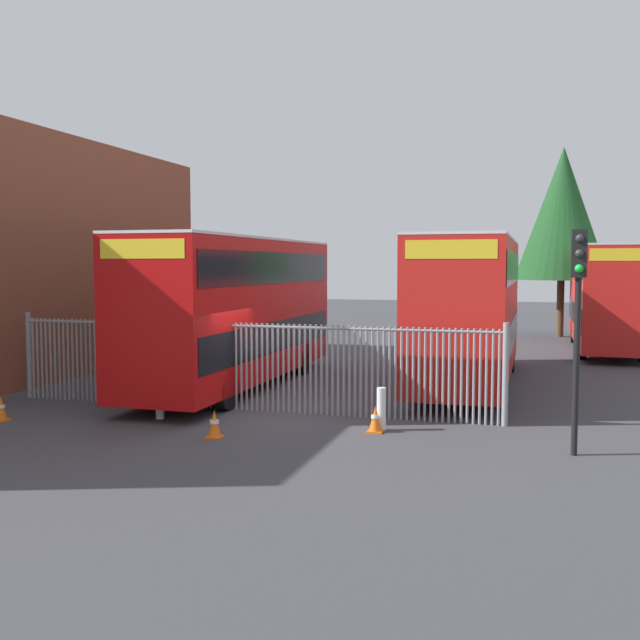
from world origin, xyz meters
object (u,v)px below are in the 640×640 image
Objects in this scene: traffic_light_kerbside at (578,300)px; double_decker_bus_near_gate at (237,306)px; traffic_cone_by_gate at (1,409)px; double_decker_bus_behind_fence_left at (470,305)px; bollard_center_front at (381,409)px; traffic_cone_mid_forecourt at (214,424)px; bollard_near_left at (160,399)px; double_decker_bus_behind_fence_right at (606,294)px; traffic_cone_near_kerb at (375,419)px.

double_decker_bus_near_gate is at bearing 149.41° from traffic_light_kerbside.
double_decker_bus_behind_fence_left is at bearing 40.49° from traffic_cone_by_gate.
double_decker_bus_near_gate reaches higher than bollard_center_front.
bollard_center_front is 3.65m from traffic_cone_mid_forecourt.
double_decker_bus_behind_fence_left is 13.32m from traffic_cone_by_gate.
bollard_near_left is 1.00× the size of bollard_center_front.
traffic_cone_mid_forecourt is (5.49, -0.12, 0.00)m from traffic_cone_by_gate.
bollard_near_left is at bearing 145.62° from traffic_cone_mid_forecourt.
double_decker_bus_near_gate is 7.23m from traffic_cone_by_gate.
traffic_light_kerbside is (2.69, -8.02, 0.56)m from double_decker_bus_behind_fence_left.
double_decker_bus_behind_fence_right is 24.30m from traffic_cone_by_gate.
traffic_light_kerbside is (9.25, -0.76, 2.51)m from bollard_near_left.
bollard_near_left is at bearing -176.89° from bollard_center_front.
double_decker_bus_behind_fence_left is at bearing 79.20° from traffic_cone_near_kerb.
double_decker_bus_near_gate is 2.51× the size of traffic_light_kerbside.
traffic_cone_by_gate is (-3.41, -6.00, -2.13)m from double_decker_bus_near_gate.
double_decker_bus_behind_fence_right reaches higher than bollard_center_front.
double_decker_bus_near_gate reaches higher than traffic_cone_near_kerb.
double_decker_bus_near_gate is 5.11m from bollard_near_left.
bollard_center_front is 8.85m from traffic_cone_by_gate.
double_decker_bus_behind_fence_right reaches higher than bollard_near_left.
double_decker_bus_behind_fence_right is at bearing 64.30° from traffic_cone_mid_forecourt.
bollard_center_front is at bearing 3.11° from bollard_near_left.
double_decker_bus_behind_fence_left reaches higher than bollard_center_front.
double_decker_bus_behind_fence_left reaches higher than traffic_light_kerbside.
traffic_cone_mid_forecourt is 1.00× the size of traffic_cone_near_kerb.
double_decker_bus_near_gate is at bearing -130.78° from double_decker_bus_behind_fence_right.
bollard_near_left reaches higher than traffic_cone_mid_forecourt.
double_decker_bus_near_gate is at bearing -158.97° from double_decker_bus_behind_fence_left.
traffic_cone_near_kerb is at bearing 168.56° from traffic_light_kerbside.
double_decker_bus_near_gate reaches higher than traffic_cone_by_gate.
bollard_center_front is at bearing -100.48° from double_decker_bus_behind_fence_left.
bollard_near_left is (0.02, -4.73, -1.95)m from double_decker_bus_near_gate.
double_decker_bus_near_gate is at bearing 140.04° from bollard_center_front.
traffic_cone_by_gate is (-3.43, -1.28, -0.19)m from bollard_near_left.
double_decker_bus_near_gate is 11.38× the size of bollard_near_left.
traffic_cone_near_kerb is at bearing 25.03° from traffic_cone_mid_forecourt.
traffic_cone_near_kerb is 4.94m from traffic_light_kerbside.
traffic_light_kerbside is at bearing 5.13° from traffic_cone_mid_forecourt.
bollard_center_front is 4.82m from traffic_light_kerbside.
double_decker_bus_behind_fence_left is 1.00× the size of double_decker_bus_behind_fence_right.
double_decker_bus_near_gate reaches higher than traffic_cone_mid_forecourt.
traffic_cone_mid_forecourt and traffic_cone_near_kerb have the same top height.
traffic_light_kerbside is at bearing -14.69° from bollard_center_front.
double_decker_bus_behind_fence_left is 7.35m from bollard_center_front.
bollard_near_left is 5.20m from traffic_cone_near_kerb.
traffic_cone_near_kerb is at bearing -109.01° from double_decker_bus_behind_fence_right.
bollard_center_front is (5.30, -4.44, -1.95)m from double_decker_bus_near_gate.
double_decker_bus_behind_fence_right is 11.38× the size of bollard_center_front.
traffic_cone_mid_forecourt is at bearing -71.32° from double_decker_bus_near_gate.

